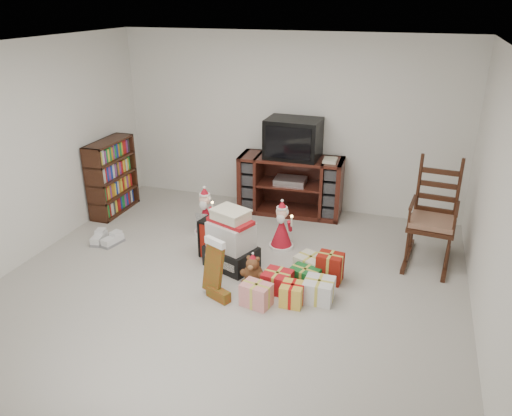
{
  "coord_description": "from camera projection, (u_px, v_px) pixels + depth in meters",
  "views": [
    {
      "loc": [
        1.74,
        -4.32,
        2.93
      ],
      "look_at": [
        0.13,
        0.6,
        0.72
      ],
      "focal_mm": 35.0,
      "sensor_mm": 36.0,
      "label": 1
    }
  ],
  "objects": [
    {
      "name": "gift_pile",
      "position": [
        231.0,
        243.0,
        5.74
      ],
      "size": [
        0.67,
        0.58,
        0.71
      ],
      "rotation": [
        0.0,
        0.0,
        -0.37
      ],
      "color": "black",
      "rests_on": "floor"
    },
    {
      "name": "room",
      "position": [
        225.0,
        180.0,
        4.94
      ],
      "size": [
        5.01,
        5.01,
        2.51
      ],
      "color": "#B9B6AA",
      "rests_on": "ground"
    },
    {
      "name": "santa_figurine",
      "position": [
        282.0,
        230.0,
        6.2
      ],
      "size": [
        0.31,
        0.29,
        0.64
      ],
      "color": "#A91221",
      "rests_on": "floor"
    },
    {
      "name": "red_suitcase",
      "position": [
        216.0,
        240.0,
        5.95
      ],
      "size": [
        0.4,
        0.26,
        0.56
      ],
      "rotation": [
        0.0,
        0.0,
        -0.2
      ],
      "color": "maroon",
      "rests_on": "floor"
    },
    {
      "name": "stocking",
      "position": [
        214.0,
        267.0,
        5.19
      ],
      "size": [
        0.33,
        0.24,
        0.65
      ],
      "primitive_type": null,
      "rotation": [
        0.0,
        0.0,
        -0.42
      ],
      "color": "#0B6B19",
      "rests_on": "floor"
    },
    {
      "name": "gift_cluster",
      "position": [
        298.0,
        279.0,
        5.33
      ],
      "size": [
        0.78,
        1.14,
        0.27
      ],
      "color": "#AA1319",
      "rests_on": "floor"
    },
    {
      "name": "rocking_chair",
      "position": [
        431.0,
        226.0,
        5.84
      ],
      "size": [
        0.6,
        0.91,
        1.3
      ],
      "rotation": [
        0.0,
        0.0,
        -0.1
      ],
      "color": "#3B1F10",
      "rests_on": "floor"
    },
    {
      "name": "teddy_bear",
      "position": [
        253.0,
        271.0,
        5.46
      ],
      "size": [
        0.22,
        0.2,
        0.33
      ],
      "color": "brown",
      "rests_on": "floor"
    },
    {
      "name": "sneaker_pair",
      "position": [
        106.0,
        239.0,
        6.38
      ],
      "size": [
        0.39,
        0.33,
        0.11
      ],
      "rotation": [
        0.0,
        0.0,
        0.03
      ],
      "color": "silver",
      "rests_on": "floor"
    },
    {
      "name": "bookshelf",
      "position": [
        112.0,
        178.0,
        7.16
      ],
      "size": [
        0.29,
        0.87,
        1.07
      ],
      "color": "#3B1F10",
      "rests_on": "floor"
    },
    {
      "name": "crt_television",
      "position": [
        293.0,
        138.0,
        6.89
      ],
      "size": [
        0.75,
        0.56,
        0.54
      ],
      "rotation": [
        0.0,
        0.0,
        -0.03
      ],
      "color": "black",
      "rests_on": "tv_stand"
    },
    {
      "name": "mrs_claus_figurine",
      "position": [
        206.0,
        216.0,
        6.56
      ],
      "size": [
        0.32,
        0.31,
        0.66
      ],
      "color": "#A91221",
      "rests_on": "floor"
    },
    {
      "name": "tv_stand",
      "position": [
        291.0,
        185.0,
        7.16
      ],
      "size": [
        1.49,
        0.59,
        0.84
      ],
      "rotation": [
        0.0,
        0.0,
        0.05
      ],
      "color": "#451B13",
      "rests_on": "floor"
    }
  ]
}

